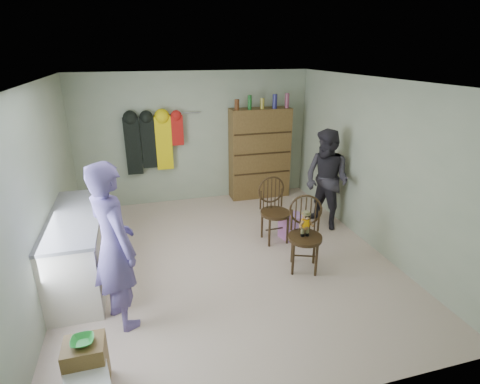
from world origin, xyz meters
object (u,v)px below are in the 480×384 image
object	(u,v)px
counter	(79,249)
dresser	(260,153)
chair_front	(305,229)
chair_far	(274,207)

from	to	relation	value
counter	dresser	size ratio (longest dim) A/B	0.90
counter	chair_front	xyz separation A→B (m)	(2.93, -0.48, 0.11)
chair_front	chair_far	size ratio (longest dim) A/B	1.01
counter	chair_far	distance (m)	2.84
chair_far	dresser	world-z (taller)	dresser
counter	dresser	world-z (taller)	dresser
chair_far	dresser	size ratio (longest dim) A/B	0.49
counter	chair_front	distance (m)	2.97
counter	dresser	xyz separation A→B (m)	(3.20, 2.30, 0.44)
counter	chair_far	bearing A→B (deg)	8.47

